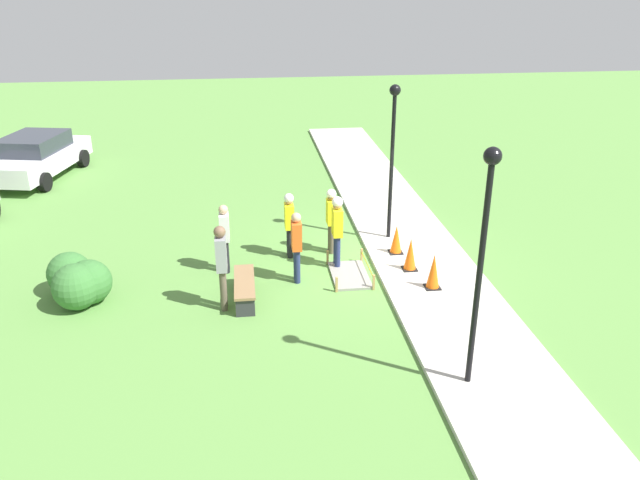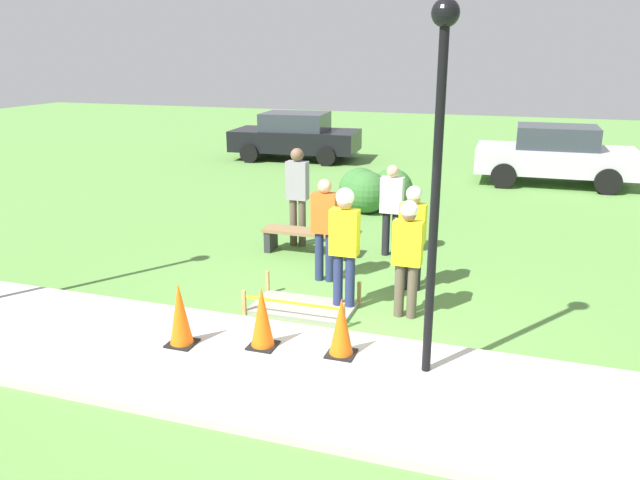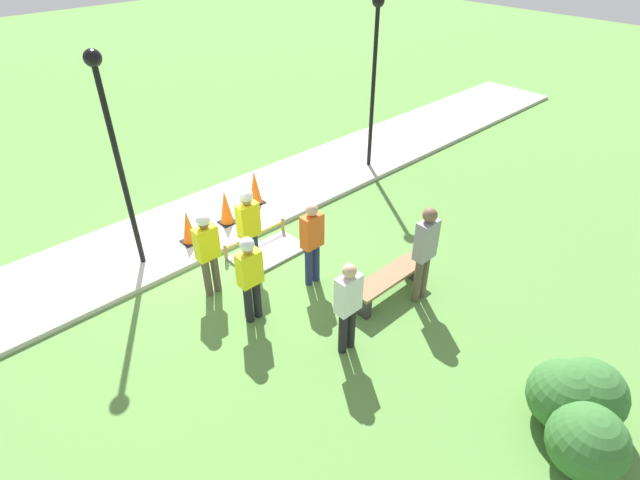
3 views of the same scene
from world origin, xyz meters
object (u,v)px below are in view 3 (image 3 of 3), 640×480
at_px(worker_assistant, 207,248).
at_px(traffic_cone_near_patch, 255,188).
at_px(worker_supervisor, 250,273).
at_px(bystander_in_white_shirt, 425,249).
at_px(bystander_in_orange_shirt, 312,240).
at_px(park_bench, 388,281).
at_px(lamppost_far, 375,61).
at_px(traffic_cone_sidewalk_edge, 188,227).
at_px(lamppost_near, 112,135).
at_px(worker_trainee, 249,224).
at_px(traffic_cone_far_patch, 226,207).
at_px(bystander_in_gray_shirt, 348,304).

bearing_deg(worker_assistant, traffic_cone_near_patch, -141.42).
relative_size(worker_supervisor, bystander_in_white_shirt, 0.88).
bearing_deg(bystander_in_orange_shirt, traffic_cone_near_patch, -107.06).
bearing_deg(park_bench, lamppost_far, -133.78).
relative_size(traffic_cone_sidewalk_edge, lamppost_near, 0.18).
bearing_deg(traffic_cone_sidewalk_edge, worker_trainee, 105.26).
relative_size(worker_supervisor, worker_assistant, 0.98).
distance_m(park_bench, worker_trainee, 2.73).
height_order(bystander_in_orange_shirt, lamppost_near, lamppost_near).
bearing_deg(lamppost_near, bystander_in_orange_shirt, 128.32).
bearing_deg(worker_trainee, lamppost_near, -47.93).
distance_m(traffic_cone_near_patch, bystander_in_white_shirt, 4.64).
distance_m(worker_supervisor, lamppost_far, 6.56).
distance_m(bystander_in_white_shirt, lamppost_far, 5.59).
bearing_deg(lamppost_far, worker_assistant, 14.69).
relative_size(worker_supervisor, worker_trainee, 0.92).
distance_m(traffic_cone_near_patch, bystander_in_orange_shirt, 3.12).
height_order(traffic_cone_near_patch, traffic_cone_far_patch, traffic_cone_near_patch).
xyz_separation_m(traffic_cone_sidewalk_edge, bystander_in_gray_shirt, (-0.32, 4.21, 0.48)).
bearing_deg(park_bench, worker_supervisor, -28.49).
bearing_deg(worker_assistant, lamppost_near, -71.01).
relative_size(traffic_cone_far_patch, lamppost_near, 0.20).
bearing_deg(park_bench, bystander_in_gray_shirt, 15.39).
bearing_deg(lamppost_far, worker_supervisor, 24.37).
relative_size(traffic_cone_far_patch, worker_trainee, 0.44).
distance_m(traffic_cone_near_patch, bystander_in_gray_shirt, 4.88).
xyz_separation_m(bystander_in_orange_shirt, lamppost_far, (-4.34, -2.55, 1.83)).
relative_size(bystander_in_orange_shirt, lamppost_near, 0.42).
xyz_separation_m(park_bench, bystander_in_orange_shirt, (0.74, -1.21, 0.63)).
height_order(worker_assistant, lamppost_far, lamppost_far).
relative_size(traffic_cone_near_patch, bystander_in_white_shirt, 0.43).
height_order(worker_trainee, bystander_in_white_shirt, bystander_in_white_shirt).
relative_size(traffic_cone_sidewalk_edge, worker_trainee, 0.41).
relative_size(worker_trainee, lamppost_near, 0.45).
bearing_deg(worker_assistant, lamppost_far, -165.31).
height_order(traffic_cone_sidewalk_edge, worker_supervisor, worker_supervisor).
relative_size(traffic_cone_near_patch, worker_trainee, 0.45).
relative_size(worker_assistant, lamppost_far, 0.41).
bearing_deg(worker_supervisor, worker_trainee, -125.61).
distance_m(worker_assistant, bystander_in_white_shirt, 3.72).
bearing_deg(worker_supervisor, bystander_in_orange_shirt, -177.93).
height_order(worker_supervisor, worker_trainee, worker_trainee).
relative_size(worker_trainee, bystander_in_orange_shirt, 1.07).
bearing_deg(park_bench, traffic_cone_sidewalk_edge, -64.71).
distance_m(traffic_cone_sidewalk_edge, bystander_in_orange_shirt, 2.84).
relative_size(park_bench, lamppost_far, 0.40).
relative_size(traffic_cone_near_patch, traffic_cone_far_patch, 1.03).
relative_size(traffic_cone_far_patch, bystander_in_orange_shirt, 0.47).
relative_size(traffic_cone_near_patch, worker_assistant, 0.48).
bearing_deg(traffic_cone_sidewalk_edge, lamppost_near, -2.78).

